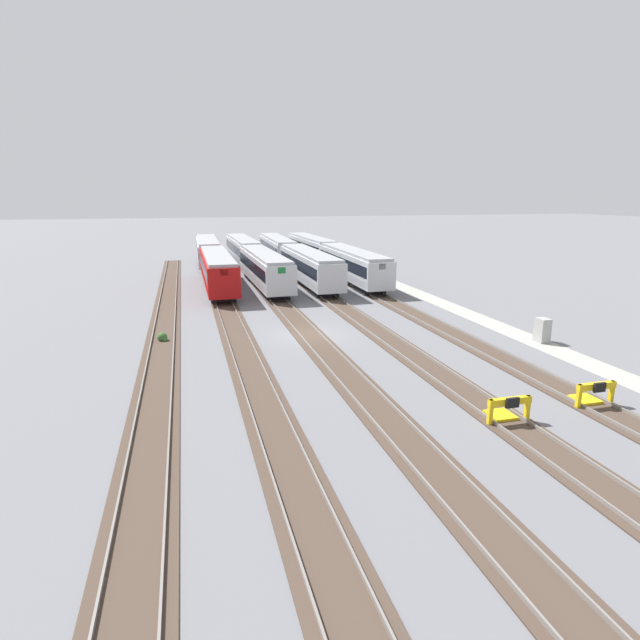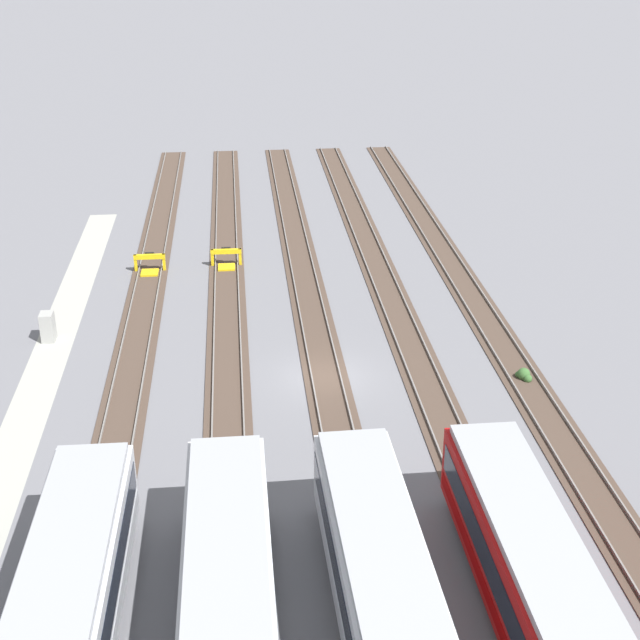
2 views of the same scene
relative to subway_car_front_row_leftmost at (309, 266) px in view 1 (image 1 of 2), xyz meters
The scene contains 19 objects.
ground_plane 20.23m from the subway_car_front_row_leftmost, 166.04° to the left, with size 400.00×400.00×0.00m, color slate.
service_walkway 21.73m from the subway_car_front_row_leftmost, 154.52° to the right, with size 54.00×2.00×0.01m, color #9E9E93.
rail_track_nearest 20.24m from the subway_car_front_row_leftmost, 165.89° to the right, with size 90.00×2.23×0.21m.
rail_track_near_inner 19.64m from the subway_car_front_row_leftmost, behind, with size 90.00×2.23×0.21m.
rail_track_middle 20.23m from the subway_car_front_row_leftmost, 166.04° to the left, with size 90.00×2.24×0.21m.
rail_track_far_inner 21.92m from the subway_car_front_row_leftmost, 153.49° to the left, with size 90.00×2.23×0.21m.
rail_track_farthest 24.48m from the subway_car_front_row_leftmost, 143.17° to the left, with size 90.00×2.23×0.21m.
subway_car_front_row_leftmost is the anchor object (origin of this frame).
subway_car_front_row_left_inner 19.66m from the subway_car_front_row_leftmost, 14.43° to the left, with size 18.04×3.11×3.70m.
subway_car_front_row_centre 19.28m from the subway_car_front_row_leftmost, 14.92° to the right, with size 18.06×3.26×3.70m.
subway_car_front_row_right_inner 9.70m from the subway_car_front_row_leftmost, 90.00° to the left, with size 18.00×2.85×3.70m.
subway_car_front_row_rightmost 19.04m from the subway_car_front_row_leftmost, ahead, with size 18.06×3.26×3.70m.
subway_car_back_row_leftmost 4.86m from the subway_car_front_row_leftmost, 90.00° to the left, with size 18.05×3.16×3.70m.
subway_car_back_row_centre 21.35m from the subway_car_front_row_leftmost, 27.15° to the left, with size 18.05×3.14×3.70m.
subway_car_back_row_rightmost 4.92m from the subway_car_front_row_leftmost, 90.00° to the right, with size 18.03×3.06×3.70m.
bumper_stop_nearest_track 34.81m from the subway_car_front_row_leftmost, behind, with size 1.35×2.00×1.22m.
bumper_stop_near_inner_track 34.92m from the subway_car_front_row_leftmost, behind, with size 1.35×2.00×1.22m.
electrical_cabinet 26.95m from the subway_car_front_row_leftmost, 159.02° to the right, with size 0.90×0.73×1.60m.
weed_clump 23.55m from the subway_car_front_row_leftmost, 141.39° to the left, with size 0.92×0.70×0.64m.
Camera 1 is at (-32.41, 7.99, 9.42)m, focal length 28.00 mm.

